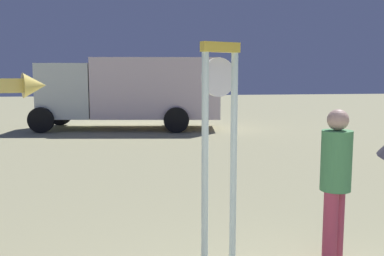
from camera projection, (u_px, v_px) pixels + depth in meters
name	position (u px, v px, depth m)	size (l,w,h in m)	color
standing_clock	(219.00, 135.00, 4.37)	(0.43, 0.23, 2.37)	white
person_near_clock	(335.00, 179.00, 4.59)	(0.32, 0.32, 1.69)	#B53C55
box_truck_near	(133.00, 89.00, 16.18)	(7.09, 3.41, 2.65)	silver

